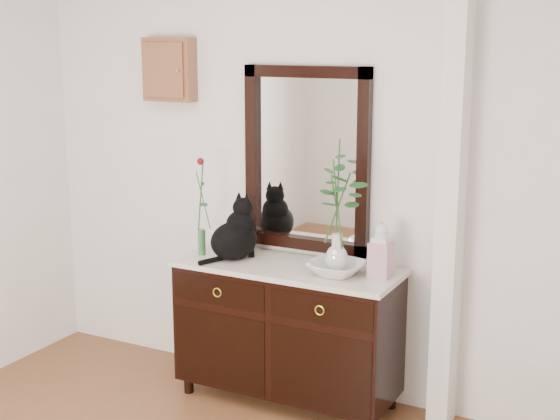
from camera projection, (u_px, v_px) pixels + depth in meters
The scene contains 10 objects.
wall_back at pixel (292, 173), 4.70m from camera, with size 3.60×0.04×2.70m, color white.
pilaster at pixel (452, 190), 4.18m from camera, with size 0.12×0.20×2.70m, color white.
sideboard at pixel (288, 326), 4.62m from camera, with size 1.33×0.52×0.82m.
wall_mirror at pixel (306, 160), 4.62m from camera, with size 0.80×0.06×1.10m.
key_cabinet at pixel (169, 70), 4.91m from camera, with size 0.35×0.10×0.40m, color brown.
cat at pixel (234, 228), 4.63m from camera, with size 0.26×0.32×0.37m, color black, non-canonical shape.
lotus_bowl at pixel (336, 268), 4.35m from camera, with size 0.31×0.31×0.08m, color silver.
vase_branches at pixel (337, 205), 4.27m from camera, with size 0.36×0.36×0.76m, color silver, non-canonical shape.
bud_vase_rose at pixel (201, 206), 4.70m from camera, with size 0.07×0.07×0.61m, color #376E37, non-canonical shape.
ginger_jar at pixel (381, 249), 4.29m from camera, with size 0.12×0.12×0.31m, color white, non-canonical shape.
Camera 1 is at (2.07, -2.16, 2.15)m, focal length 50.00 mm.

